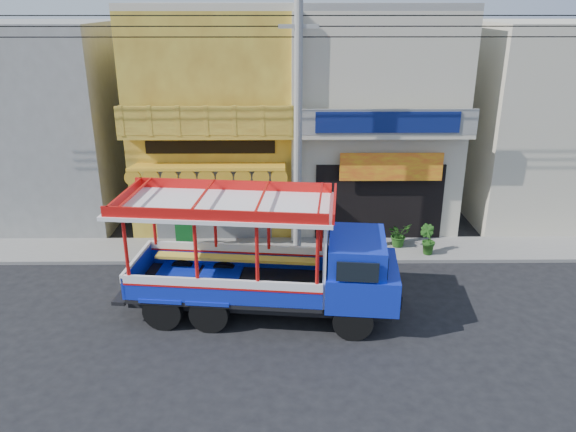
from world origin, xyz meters
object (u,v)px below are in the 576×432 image
object	(u,v)px
utility_pole	(303,113)
green_sign	(184,235)
potted_plant_b	(427,240)
potted_plant_a	(399,234)
songthaew_truck	(280,260)

from	to	relation	value
utility_pole	green_sign	bearing A→B (deg)	166.19
green_sign	potted_plant_b	bearing A→B (deg)	-5.17
utility_pole	potted_plant_a	size ratio (longest dim) A/B	31.99
potted_plant_a	songthaew_truck	bearing A→B (deg)	-160.86
songthaew_truck	potted_plant_b	distance (m)	6.43
potted_plant_b	potted_plant_a	bearing A→B (deg)	11.48
green_sign	utility_pole	bearing A→B (deg)	-13.81
utility_pole	songthaew_truck	world-z (taller)	utility_pole
potted_plant_a	potted_plant_b	xyz separation A→B (m)	(0.85, -0.65, 0.08)
green_sign	songthaew_truck	bearing A→B (deg)	-53.34
utility_pole	potted_plant_a	distance (m)	5.74
songthaew_truck	potted_plant_b	size ratio (longest dim) A/B	7.60
potted_plant_b	utility_pole	bearing A→B (deg)	52.01
green_sign	potted_plant_b	xyz separation A→B (m)	(8.47, -0.77, 0.11)
green_sign	potted_plant_a	size ratio (longest dim) A/B	1.10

